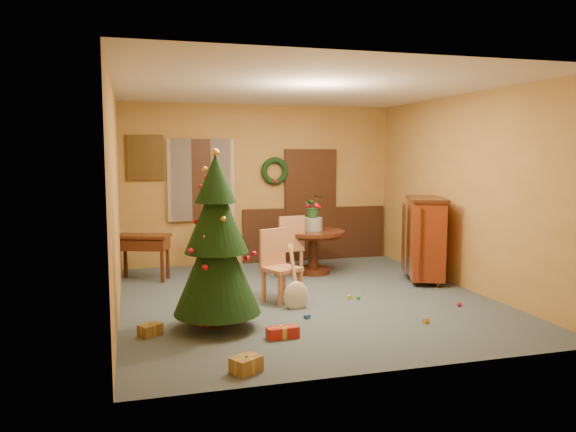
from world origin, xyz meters
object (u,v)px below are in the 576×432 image
object	(u,v)px
writing_desk	(143,246)
christmas_tree	(217,244)
sideboard	(425,237)
dining_table	(313,243)
chair_near	(278,263)

from	to	relation	value
writing_desk	christmas_tree	bearing A→B (deg)	-74.70
christmas_tree	sideboard	bearing A→B (deg)	23.22
christmas_tree	dining_table	bearing A→B (deg)	51.76
writing_desk	sideboard	size ratio (longest dim) A/B	0.69
christmas_tree	sideboard	xyz separation A→B (m)	(3.53, 1.52, -0.27)
dining_table	writing_desk	size ratio (longest dim) A/B	1.16
chair_near	writing_desk	size ratio (longest dim) A/B	1.08
dining_table	chair_near	size ratio (longest dim) A/B	1.07
chair_near	christmas_tree	size ratio (longest dim) A/B	0.48
christmas_tree	sideboard	distance (m)	3.86
writing_desk	sideboard	xyz separation A→B (m)	(4.30, -1.28, 0.16)
dining_table	writing_desk	world-z (taller)	writing_desk
chair_near	christmas_tree	world-z (taller)	christmas_tree
chair_near	writing_desk	distance (m)	2.54
christmas_tree	sideboard	size ratio (longest dim) A/B	1.56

